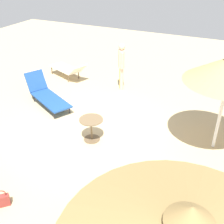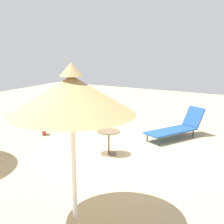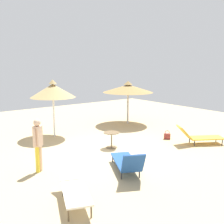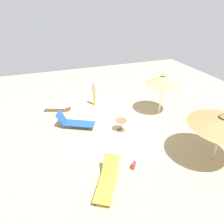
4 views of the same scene
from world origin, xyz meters
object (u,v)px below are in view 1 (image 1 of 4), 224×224
handbag (2,200)px  person_standing_front (122,64)px  lounge_chair_far_left (46,94)px  lounge_chair_center (68,69)px  side_table_round (91,126)px

handbag → person_standing_front: bearing=0.3°
lounge_chair_far_left → person_standing_front: bearing=-39.4°
person_standing_front → lounge_chair_center: bearing=89.1°
lounge_chair_center → person_standing_front: 2.51m
handbag → side_table_round: (2.89, -0.56, 0.31)m
lounge_chair_far_left → lounge_chair_center: size_ratio=1.11×
side_table_round → person_standing_front: bearing=9.6°
lounge_chair_center → handbag: lounge_chair_center is taller
lounge_chair_far_left → person_standing_front: (2.26, -1.85, 0.65)m
person_standing_front → handbag: 6.42m
person_standing_front → handbag: bearing=-179.7°
handbag → side_table_round: size_ratio=0.64×
lounge_chair_far_left → side_table_round: size_ratio=3.29×
person_standing_front → handbag: size_ratio=4.16×
lounge_chair_far_left → handbag: 4.52m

